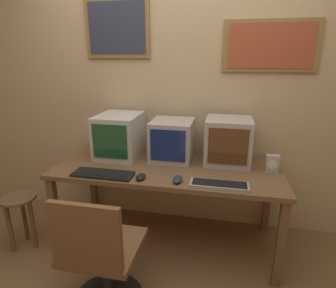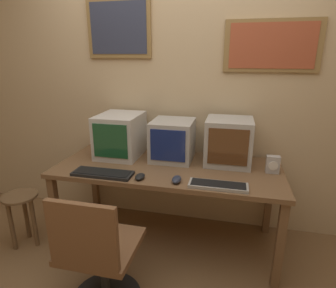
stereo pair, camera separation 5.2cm
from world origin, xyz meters
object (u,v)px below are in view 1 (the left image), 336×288
object	(u,v)px
mouse_far_corner	(178,179)
desk_clock	(272,164)
monitor_right	(228,141)
mouse_near_keyboard	(141,177)
side_stool	(20,211)
monitor_left	(119,135)
office_chair	(101,262)
monitor_center	(172,140)
keyboard_side	(219,185)
keyboard_main	(103,174)

from	to	relation	value
mouse_far_corner	desk_clock	size ratio (longest dim) A/B	0.89
monitor_right	mouse_near_keyboard	xyz separation A→B (m)	(-0.61, -0.47, -0.17)
side_stool	mouse_near_keyboard	bearing A→B (deg)	1.80
monitor_left	office_chair	world-z (taller)	monitor_left
mouse_near_keyboard	office_chair	xyz separation A→B (m)	(-0.12, -0.49, -0.36)
monitor_center	side_stool	xyz separation A→B (m)	(-1.19, -0.50, -0.55)
monitor_left	desk_clock	world-z (taller)	monitor_left
monitor_left	keyboard_side	xyz separation A→B (m)	(0.90, -0.46, -0.17)
monitor_left	monitor_center	world-z (taller)	monitor_left
mouse_far_corner	mouse_near_keyboard	bearing A→B (deg)	-178.50
monitor_left	monitor_center	size ratio (longest dim) A/B	1.16
keyboard_side	desk_clock	xyz separation A→B (m)	(0.39, 0.34, 0.05)
keyboard_side	monitor_center	bearing A→B (deg)	132.26
desk_clock	office_chair	bearing A→B (deg)	-142.41
monitor_left	keyboard_main	size ratio (longest dim) A/B	0.95
monitor_center	desk_clock	world-z (taller)	monitor_center
keyboard_main	mouse_near_keyboard	world-z (taller)	mouse_near_keyboard
keyboard_side	mouse_near_keyboard	world-z (taller)	mouse_near_keyboard
keyboard_side	mouse_far_corner	world-z (taller)	mouse_far_corner
office_chair	side_stool	world-z (taller)	office_chair
mouse_near_keyboard	mouse_far_corner	xyz separation A→B (m)	(0.27, 0.01, 0.00)
keyboard_main	office_chair	distance (m)	0.63
mouse_far_corner	office_chair	distance (m)	0.73
monitor_right	desk_clock	xyz separation A→B (m)	(0.34, -0.13, -0.12)
desk_clock	office_chair	distance (m)	1.41
monitor_center	keyboard_main	distance (m)	0.65
monitor_right	side_stool	world-z (taller)	monitor_right
mouse_far_corner	office_chair	size ratio (longest dim) A/B	0.14
desk_clock	side_stool	size ratio (longest dim) A/B	0.29
monitor_left	side_stool	bearing A→B (deg)	-146.12
monitor_right	keyboard_main	distance (m)	1.04
keyboard_side	side_stool	distance (m)	1.66
desk_clock	side_stool	distance (m)	2.09
keyboard_side	office_chair	distance (m)	0.91
mouse_near_keyboard	side_stool	xyz separation A→B (m)	(-1.05, -0.03, -0.40)
office_chair	monitor_center	bearing A→B (deg)	75.05
monitor_right	desk_clock	world-z (taller)	monitor_right
keyboard_main	desk_clock	world-z (taller)	desk_clock
monitor_center	mouse_near_keyboard	size ratio (longest dim) A/B	3.32
monitor_center	desk_clock	bearing A→B (deg)	-8.88
mouse_far_corner	side_stool	world-z (taller)	mouse_far_corner
keyboard_main	monitor_left	bearing A→B (deg)	94.12
monitor_left	keyboard_side	distance (m)	1.02
monitor_right	office_chair	bearing A→B (deg)	-127.18
keyboard_side	side_stool	world-z (taller)	keyboard_side
mouse_near_keyboard	side_stool	size ratio (longest dim) A/B	0.24
monitor_center	office_chair	distance (m)	1.11
mouse_near_keyboard	desk_clock	xyz separation A→B (m)	(0.95, 0.34, 0.05)
monitor_center	mouse_far_corner	size ratio (longest dim) A/B	3.15
monitor_right	desk_clock	size ratio (longest dim) A/B	2.78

